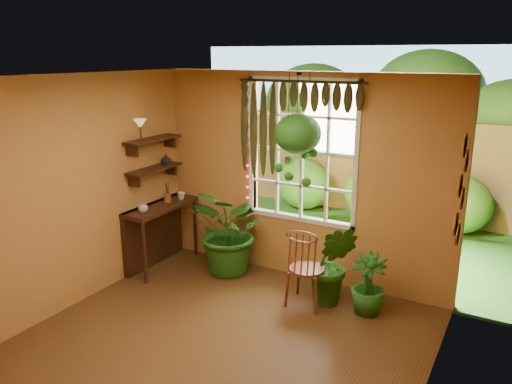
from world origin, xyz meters
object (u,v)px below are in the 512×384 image
potted_plant_left (231,232)px  potted_plant_mid (332,264)px  windsor_chair (306,279)px  counter_ledge (156,227)px  hanging_basket (298,139)px

potted_plant_left → potted_plant_mid: size_ratio=1.18×
windsor_chair → potted_plant_mid: windsor_chair is taller
potted_plant_left → counter_ledge: bearing=-166.8°
windsor_chair → potted_plant_mid: size_ratio=1.12×
counter_ledge → windsor_chair: bearing=-1.8°
windsor_chair → potted_plant_mid: 0.36m
potted_plant_mid → hanging_basket: bearing=154.1°
windsor_chair → potted_plant_left: size_ratio=0.95×
windsor_chair → potted_plant_left: potted_plant_left is taller
counter_ledge → potted_plant_left: bearing=13.2°
potted_plant_left → potted_plant_mid: bearing=-5.6°
windsor_chair → potted_plant_left: bearing=162.6°
potted_plant_mid → potted_plant_left: bearing=174.4°
windsor_chair → potted_plant_mid: bearing=32.4°
windsor_chair → hanging_basket: (-0.37, 0.48, 1.57)m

